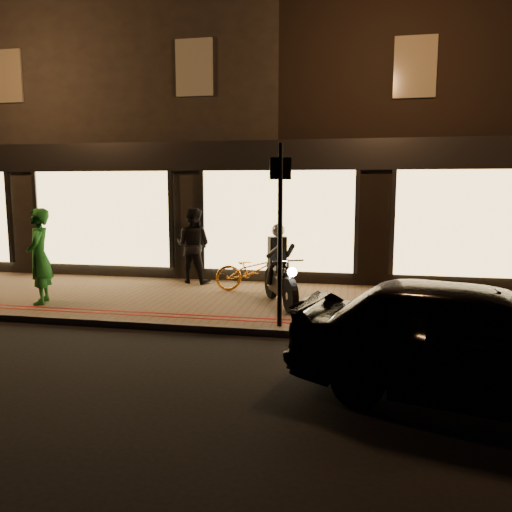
{
  "coord_description": "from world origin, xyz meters",
  "views": [
    {
      "loc": [
        1.77,
        -7.78,
        2.45
      ],
      "look_at": [
        -0.05,
        1.57,
        1.1
      ],
      "focal_mm": 35.0,
      "sensor_mm": 36.0,
      "label": 1
    }
  ],
  "objects_px": {
    "motorcycle": "(280,274)",
    "bicycle_gold": "(253,270)",
    "parked_car": "(474,341)",
    "sign_post": "(280,226)",
    "person_green": "(39,256)"
  },
  "relations": [
    {
      "from": "person_green",
      "to": "parked_car",
      "type": "height_order",
      "value": "person_green"
    },
    {
      "from": "sign_post",
      "to": "parked_car",
      "type": "relative_size",
      "value": 0.72
    },
    {
      "from": "motorcycle",
      "to": "person_green",
      "type": "bearing_deg",
      "value": 164.79
    },
    {
      "from": "bicycle_gold",
      "to": "motorcycle",
      "type": "bearing_deg",
      "value": -167.95
    },
    {
      "from": "motorcycle",
      "to": "bicycle_gold",
      "type": "height_order",
      "value": "motorcycle"
    },
    {
      "from": "motorcycle",
      "to": "parked_car",
      "type": "relative_size",
      "value": 0.43
    },
    {
      "from": "parked_car",
      "to": "sign_post",
      "type": "bearing_deg",
      "value": 63.68
    },
    {
      "from": "motorcycle",
      "to": "bicycle_gold",
      "type": "bearing_deg",
      "value": 96.78
    },
    {
      "from": "sign_post",
      "to": "parked_car",
      "type": "bearing_deg",
      "value": -41.13
    },
    {
      "from": "person_green",
      "to": "bicycle_gold",
      "type": "bearing_deg",
      "value": 95.16
    },
    {
      "from": "parked_car",
      "to": "motorcycle",
      "type": "bearing_deg",
      "value": 51.29
    },
    {
      "from": "motorcycle",
      "to": "sign_post",
      "type": "distance_m",
      "value": 1.86
    },
    {
      "from": "motorcycle",
      "to": "sign_post",
      "type": "height_order",
      "value": "sign_post"
    },
    {
      "from": "person_green",
      "to": "parked_car",
      "type": "xyz_separation_m",
      "value": [
        7.44,
        -2.93,
        -0.35
      ]
    },
    {
      "from": "sign_post",
      "to": "person_green",
      "type": "relative_size",
      "value": 1.59
    }
  ]
}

